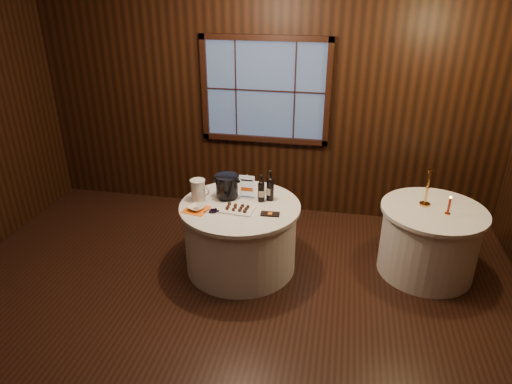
% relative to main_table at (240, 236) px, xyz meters
% --- Properties ---
extents(ground, '(6.00, 6.00, 0.00)m').
position_rel_main_table_xyz_m(ground, '(0.00, -1.00, -0.39)').
color(ground, black).
rests_on(ground, ground).
extents(back_wall, '(6.00, 0.10, 3.00)m').
position_rel_main_table_xyz_m(back_wall, '(0.00, 1.48, 1.16)').
color(back_wall, black).
rests_on(back_wall, ground).
extents(main_table, '(1.28, 1.28, 0.77)m').
position_rel_main_table_xyz_m(main_table, '(0.00, 0.00, 0.00)').
color(main_table, silver).
rests_on(main_table, ground).
extents(side_table, '(1.08, 1.08, 0.77)m').
position_rel_main_table_xyz_m(side_table, '(2.00, 0.30, 0.00)').
color(side_table, silver).
rests_on(side_table, ground).
extents(sign_stand, '(0.17, 0.08, 0.27)m').
position_rel_main_table_xyz_m(sign_stand, '(0.04, 0.19, 0.47)').
color(sign_stand, '#AFAEB5').
rests_on(sign_stand, main_table).
extents(port_bottle_left, '(0.07, 0.08, 0.30)m').
position_rel_main_table_xyz_m(port_bottle_left, '(0.20, 0.13, 0.51)').
color(port_bottle_left, black).
rests_on(port_bottle_left, main_table).
extents(port_bottle_right, '(0.08, 0.10, 0.34)m').
position_rel_main_table_xyz_m(port_bottle_right, '(0.29, 0.18, 0.53)').
color(port_bottle_right, black).
rests_on(port_bottle_right, main_table).
extents(ice_bucket, '(0.26, 0.26, 0.26)m').
position_rel_main_table_xyz_m(ice_bucket, '(-0.17, 0.14, 0.52)').
color(ice_bucket, black).
rests_on(ice_bucket, main_table).
extents(chocolate_plate, '(0.35, 0.25, 0.05)m').
position_rel_main_table_xyz_m(chocolate_plate, '(0.00, -0.13, 0.40)').
color(chocolate_plate, white).
rests_on(chocolate_plate, main_table).
extents(chocolate_box, '(0.20, 0.11, 0.02)m').
position_rel_main_table_xyz_m(chocolate_box, '(0.35, -0.16, 0.39)').
color(chocolate_box, black).
rests_on(chocolate_box, main_table).
extents(grape_bunch, '(0.17, 0.09, 0.04)m').
position_rel_main_table_xyz_m(grape_bunch, '(-0.22, -0.23, 0.40)').
color(grape_bunch, black).
rests_on(grape_bunch, main_table).
extents(glass_pitcher, '(0.22, 0.16, 0.23)m').
position_rel_main_table_xyz_m(glass_pitcher, '(-0.46, 0.03, 0.50)').
color(glass_pitcher, silver).
rests_on(glass_pitcher, main_table).
extents(orange_napkin, '(0.28, 0.28, 0.00)m').
position_rel_main_table_xyz_m(orange_napkin, '(-0.42, -0.20, 0.38)').
color(orange_napkin, orange).
rests_on(orange_napkin, main_table).
extents(cracker_bowl, '(0.21, 0.21, 0.04)m').
position_rel_main_table_xyz_m(cracker_bowl, '(-0.42, -0.20, 0.41)').
color(cracker_bowl, white).
rests_on(cracker_bowl, orange_napkin).
extents(brass_candlestick, '(0.11, 0.11, 0.40)m').
position_rel_main_table_xyz_m(brass_candlestick, '(1.91, 0.37, 0.53)').
color(brass_candlestick, gold).
rests_on(brass_candlestick, side_table).
extents(red_candle, '(0.06, 0.06, 0.20)m').
position_rel_main_table_xyz_m(red_candle, '(2.11, 0.20, 0.46)').
color(red_candle, gold).
rests_on(red_candle, side_table).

